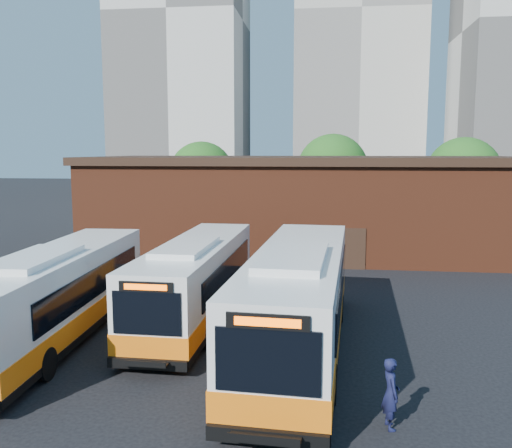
# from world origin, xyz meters

# --- Properties ---
(ground) EXTENTS (220.00, 220.00, 0.00)m
(ground) POSITION_xyz_m (0.00, 0.00, 0.00)
(ground) COLOR black
(bus_west) EXTENTS (3.09, 12.61, 3.41)m
(bus_west) POSITION_xyz_m (-8.32, 0.72, 1.55)
(bus_west) COLOR white
(bus_west) RESTS_ON ground
(bus_midwest) EXTENTS (2.81, 12.27, 3.32)m
(bus_midwest) POSITION_xyz_m (-3.91, 3.81, 1.51)
(bus_midwest) COLOR white
(bus_midwest) RESTS_ON ground
(bus_mideast) EXTENTS (3.60, 13.73, 3.70)m
(bus_mideast) POSITION_xyz_m (0.34, 0.65, 1.68)
(bus_mideast) COLOR white
(bus_mideast) RESTS_ON ground
(transit_worker) EXTENTS (0.55, 0.73, 1.79)m
(transit_worker) POSITION_xyz_m (2.82, -4.21, 0.90)
(transit_worker) COLOR #131638
(transit_worker) RESTS_ON ground
(depot_building) EXTENTS (28.60, 12.60, 6.40)m
(depot_building) POSITION_xyz_m (0.00, 20.00, 3.26)
(depot_building) COLOR maroon
(depot_building) RESTS_ON ground
(tree_west) EXTENTS (6.00, 6.00, 7.65)m
(tree_west) POSITION_xyz_m (-10.00, 32.00, 4.64)
(tree_west) COLOR #382314
(tree_west) RESTS_ON ground
(tree_mid) EXTENTS (6.56, 6.56, 8.36)m
(tree_mid) POSITION_xyz_m (2.00, 34.00, 5.08)
(tree_mid) COLOR #382314
(tree_mid) RESTS_ON ground
(tree_east) EXTENTS (6.24, 6.24, 7.96)m
(tree_east) POSITION_xyz_m (13.00, 31.00, 4.83)
(tree_east) COLOR #382314
(tree_east) RESTS_ON ground
(tower_left) EXTENTS (20.00, 18.00, 56.20)m
(tower_left) POSITION_xyz_m (-22.00, 72.00, 27.84)
(tower_left) COLOR beige
(tower_left) RESTS_ON ground
(tower_center) EXTENTS (22.00, 20.00, 61.20)m
(tower_center) POSITION_xyz_m (7.00, 86.00, 30.34)
(tower_center) COLOR #BAB6AA
(tower_center) RESTS_ON ground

